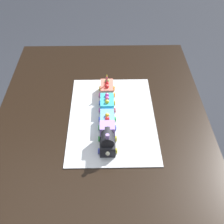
{
  "coord_description": "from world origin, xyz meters",
  "views": [
    {
      "loc": [
        -1.04,
        -0.03,
        1.71
      ],
      "look_at": [
        0.02,
        -0.05,
        0.77
      ],
      "focal_mm": 48.73,
      "sensor_mm": 36.0,
      "label": 1
    }
  ],
  "objects_px": {
    "cake_locomotive": "(107,138)",
    "cake_car_flatbed_coral": "(107,89)",
    "dining_table": "(102,136)",
    "cake_car_hopper_sky_blue": "(107,120)",
    "cake_car_gondola_turquoise": "(107,104)",
    "birthday_candle": "(107,78)"
  },
  "relations": [
    {
      "from": "cake_locomotive",
      "to": "cake_car_flatbed_coral",
      "type": "bearing_deg",
      "value": -0.0
    },
    {
      "from": "dining_table",
      "to": "cake_car_hopper_sky_blue",
      "type": "distance_m",
      "value": 0.15
    },
    {
      "from": "dining_table",
      "to": "cake_car_gondola_turquoise",
      "type": "xyz_separation_m",
      "value": [
        0.08,
        -0.02,
        0.14
      ]
    },
    {
      "from": "dining_table",
      "to": "cake_car_hopper_sky_blue",
      "type": "height_order",
      "value": "cake_car_hopper_sky_blue"
    },
    {
      "from": "cake_car_flatbed_coral",
      "to": "birthday_candle",
      "type": "height_order",
      "value": "birthday_candle"
    },
    {
      "from": "cake_car_hopper_sky_blue",
      "to": "cake_car_flatbed_coral",
      "type": "xyz_separation_m",
      "value": [
        0.24,
        0.0,
        0.0
      ]
    },
    {
      "from": "dining_table",
      "to": "cake_car_flatbed_coral",
      "type": "xyz_separation_m",
      "value": [
        0.2,
        -0.02,
        0.14
      ]
    },
    {
      "from": "dining_table",
      "to": "cake_car_flatbed_coral",
      "type": "relative_size",
      "value": 14.0
    },
    {
      "from": "dining_table",
      "to": "cake_locomotive",
      "type": "bearing_deg",
      "value": -171.45
    },
    {
      "from": "cake_car_hopper_sky_blue",
      "to": "cake_car_gondola_turquoise",
      "type": "height_order",
      "value": "same"
    },
    {
      "from": "cake_car_hopper_sky_blue",
      "to": "birthday_candle",
      "type": "distance_m",
      "value": 0.24
    },
    {
      "from": "cake_locomotive",
      "to": "cake_car_flatbed_coral",
      "type": "distance_m",
      "value": 0.37
    },
    {
      "from": "cake_car_gondola_turquoise",
      "to": "birthday_candle",
      "type": "xyz_separation_m",
      "value": [
        0.12,
        0.0,
        0.07
      ]
    },
    {
      "from": "cake_car_gondola_turquoise",
      "to": "cake_car_flatbed_coral",
      "type": "relative_size",
      "value": 1.0
    },
    {
      "from": "cake_car_hopper_sky_blue",
      "to": "cake_car_flatbed_coral",
      "type": "height_order",
      "value": "same"
    },
    {
      "from": "cake_car_hopper_sky_blue",
      "to": "dining_table",
      "type": "bearing_deg",
      "value": 33.98
    },
    {
      "from": "cake_locomotive",
      "to": "cake_car_hopper_sky_blue",
      "type": "bearing_deg",
      "value": -0.0
    },
    {
      "from": "dining_table",
      "to": "birthday_candle",
      "type": "bearing_deg",
      "value": -7.15
    },
    {
      "from": "cake_car_flatbed_coral",
      "to": "cake_locomotive",
      "type": "bearing_deg",
      "value": 180.0
    },
    {
      "from": "cake_car_gondola_turquoise",
      "to": "birthday_candle",
      "type": "relative_size",
      "value": 2.11
    },
    {
      "from": "dining_table",
      "to": "birthday_candle",
      "type": "distance_m",
      "value": 0.29
    },
    {
      "from": "cake_locomotive",
      "to": "cake_car_hopper_sky_blue",
      "type": "xyz_separation_m",
      "value": [
        0.13,
        -0.0,
        -0.02
      ]
    }
  ]
}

